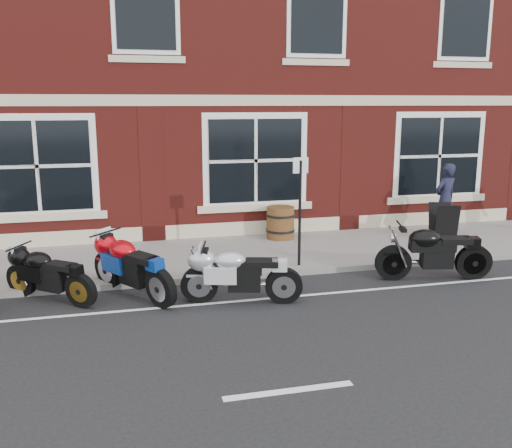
{
  "coord_description": "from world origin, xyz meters",
  "views": [
    {
      "loc": [
        -1.91,
        -8.91,
        3.35
      ],
      "look_at": [
        0.77,
        1.6,
        1.04
      ],
      "focal_mm": 40.0,
      "sensor_mm": 36.0,
      "label": 1
    }
  ],
  "objects_px": {
    "a_board_sign": "(444,222)",
    "parking_sign": "(300,204)",
    "moto_sport_red": "(133,265)",
    "barrel_planter": "(280,223)",
    "moto_naked_black": "(431,250)",
    "pedestrian_left": "(445,199)",
    "moto_sport_black": "(49,273)",
    "moto_sport_silver": "(239,272)"
  },
  "relations": [
    {
      "from": "moto_sport_silver",
      "to": "moto_sport_black",
      "type": "bearing_deg",
      "value": 90.24
    },
    {
      "from": "moto_sport_black",
      "to": "barrel_planter",
      "type": "xyz_separation_m",
      "value": [
        5.02,
        2.98,
        0.01
      ]
    },
    {
      "from": "pedestrian_left",
      "to": "barrel_planter",
      "type": "height_order",
      "value": "pedestrian_left"
    },
    {
      "from": "pedestrian_left",
      "to": "barrel_planter",
      "type": "relative_size",
      "value": 2.28
    },
    {
      "from": "pedestrian_left",
      "to": "parking_sign",
      "type": "distance_m",
      "value": 4.77
    },
    {
      "from": "pedestrian_left",
      "to": "moto_naked_black",
      "type": "bearing_deg",
      "value": 36.94
    },
    {
      "from": "moto_naked_black",
      "to": "pedestrian_left",
      "type": "relative_size",
      "value": 1.26
    },
    {
      "from": "moto_sport_black",
      "to": "moto_sport_silver",
      "type": "distance_m",
      "value": 3.26
    },
    {
      "from": "moto_sport_red",
      "to": "a_board_sign",
      "type": "bearing_deg",
      "value": -17.78
    },
    {
      "from": "moto_sport_red",
      "to": "barrel_planter",
      "type": "distance_m",
      "value": 4.76
    },
    {
      "from": "a_board_sign",
      "to": "pedestrian_left",
      "type": "bearing_deg",
      "value": 73.26
    },
    {
      "from": "moto_sport_red",
      "to": "barrel_planter",
      "type": "relative_size",
      "value": 2.52
    },
    {
      "from": "parking_sign",
      "to": "moto_sport_black",
      "type": "bearing_deg",
      "value": -172.93
    },
    {
      "from": "moto_sport_red",
      "to": "barrel_planter",
      "type": "height_order",
      "value": "moto_sport_red"
    },
    {
      "from": "moto_sport_black",
      "to": "a_board_sign",
      "type": "xyz_separation_m",
      "value": [
        8.76,
        1.87,
        0.06
      ]
    },
    {
      "from": "moto_naked_black",
      "to": "pedestrian_left",
      "type": "xyz_separation_m",
      "value": [
        2.13,
        2.95,
        0.42
      ]
    },
    {
      "from": "moto_sport_black",
      "to": "a_board_sign",
      "type": "distance_m",
      "value": 8.95
    },
    {
      "from": "moto_naked_black",
      "to": "pedestrian_left",
      "type": "bearing_deg",
      "value": -23.38
    },
    {
      "from": "moto_sport_black",
      "to": "barrel_planter",
      "type": "height_order",
      "value": "barrel_planter"
    },
    {
      "from": "moto_sport_red",
      "to": "moto_naked_black",
      "type": "height_order",
      "value": "moto_naked_black"
    },
    {
      "from": "moto_naked_black",
      "to": "barrel_planter",
      "type": "height_order",
      "value": "moto_naked_black"
    },
    {
      "from": "moto_sport_silver",
      "to": "pedestrian_left",
      "type": "height_order",
      "value": "pedestrian_left"
    },
    {
      "from": "moto_sport_black",
      "to": "parking_sign",
      "type": "relative_size",
      "value": 0.72
    },
    {
      "from": "moto_sport_red",
      "to": "moto_sport_black",
      "type": "relative_size",
      "value": 1.24
    },
    {
      "from": "a_board_sign",
      "to": "barrel_planter",
      "type": "xyz_separation_m",
      "value": [
        -3.74,
        1.11,
        -0.06
      ]
    },
    {
      "from": "moto_sport_red",
      "to": "parking_sign",
      "type": "bearing_deg",
      "value": -19.93
    },
    {
      "from": "moto_sport_black",
      "to": "moto_sport_silver",
      "type": "height_order",
      "value": "moto_sport_silver"
    },
    {
      "from": "moto_sport_silver",
      "to": "parking_sign",
      "type": "bearing_deg",
      "value": -30.07
    },
    {
      "from": "moto_sport_red",
      "to": "pedestrian_left",
      "type": "distance_m",
      "value": 8.15
    },
    {
      "from": "barrel_planter",
      "to": "parking_sign",
      "type": "distance_m",
      "value": 2.5
    },
    {
      "from": "moto_sport_black",
      "to": "parking_sign",
      "type": "xyz_separation_m",
      "value": [
        4.72,
        0.65,
        0.88
      ]
    },
    {
      "from": "a_board_sign",
      "to": "parking_sign",
      "type": "bearing_deg",
      "value": -146.87
    },
    {
      "from": "pedestrian_left",
      "to": "parking_sign",
      "type": "height_order",
      "value": "parking_sign"
    },
    {
      "from": "moto_naked_black",
      "to": "barrel_planter",
      "type": "distance_m",
      "value": 4.01
    },
    {
      "from": "pedestrian_left",
      "to": "a_board_sign",
      "type": "height_order",
      "value": "pedestrian_left"
    },
    {
      "from": "pedestrian_left",
      "to": "a_board_sign",
      "type": "relative_size",
      "value": 2.0
    },
    {
      "from": "pedestrian_left",
      "to": "barrel_planter",
      "type": "distance_m",
      "value": 4.17
    },
    {
      "from": "moto_sport_black",
      "to": "moto_sport_red",
      "type": "bearing_deg",
      "value": -54.87
    },
    {
      "from": "moto_sport_red",
      "to": "moto_naked_black",
      "type": "relative_size",
      "value": 0.88
    },
    {
      "from": "moto_sport_black",
      "to": "moto_naked_black",
      "type": "relative_size",
      "value": 0.71
    },
    {
      "from": "moto_sport_red",
      "to": "moto_naked_black",
      "type": "bearing_deg",
      "value": -36.94
    },
    {
      "from": "pedestrian_left",
      "to": "barrel_planter",
      "type": "bearing_deg",
      "value": -24.71
    }
  ]
}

